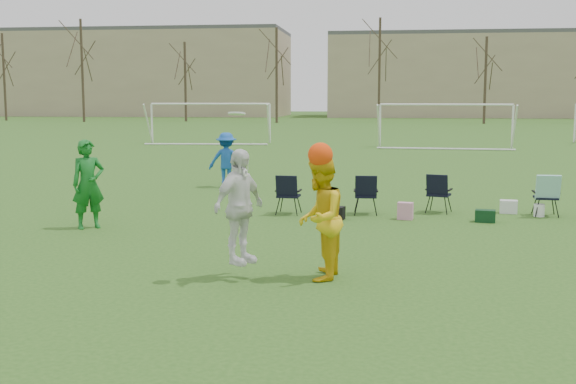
% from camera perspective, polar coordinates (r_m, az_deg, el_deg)
% --- Properties ---
extents(ground, '(260.00, 260.00, 0.00)m').
position_cam_1_polar(ground, '(9.94, 4.01, -9.13)').
color(ground, '#2B531A').
rests_on(ground, ground).
extents(fielder_green_near, '(0.84, 0.80, 1.93)m').
position_cam_1_polar(fielder_green_near, '(16.19, -15.50, 0.60)').
color(fielder_green_near, '#12671F').
rests_on(fielder_green_near, ground).
extents(fielder_blue, '(1.18, 0.77, 1.73)m').
position_cam_1_polar(fielder_blue, '(22.89, -4.89, 2.55)').
color(fielder_blue, '#174FAF').
rests_on(fielder_blue, ground).
extents(center_contest, '(2.11, 1.23, 2.63)m').
position_cam_1_polar(center_contest, '(11.22, 0.11, -1.62)').
color(center_contest, white).
rests_on(center_contest, ground).
extents(sideline_setup, '(9.30, 1.89, 1.83)m').
position_cam_1_polar(sideline_setup, '(17.90, 15.87, -0.15)').
color(sideline_setup, '#0E3417').
rests_on(sideline_setup, ground).
extents(goal_left, '(7.39, 0.76, 2.46)m').
position_cam_1_polar(goal_left, '(44.78, -6.15, 6.33)').
color(goal_left, white).
rests_on(goal_left, ground).
extents(goal_mid, '(7.40, 0.63, 2.46)m').
position_cam_1_polar(goal_mid, '(41.66, 12.34, 6.11)').
color(goal_mid, white).
rests_on(goal_mid, ground).
extents(tree_line, '(110.28, 3.28, 11.40)m').
position_cam_1_polar(tree_line, '(79.38, 7.39, 9.11)').
color(tree_line, '#382B21').
rests_on(tree_line, ground).
extents(building_row, '(126.00, 16.00, 13.00)m').
position_cam_1_polar(building_row, '(105.73, 11.02, 9.12)').
color(building_row, tan).
rests_on(building_row, ground).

